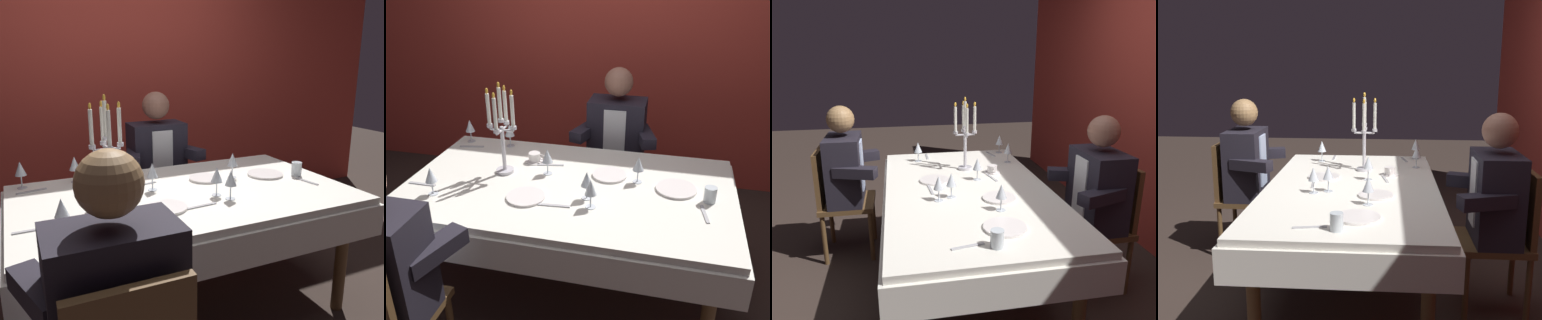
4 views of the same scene
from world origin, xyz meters
TOP-DOWN VIEW (x-y plane):
  - ground_plane at (0.00, 0.00)m, footprint 12.00×12.00m
  - back_wall at (0.00, 1.66)m, footprint 6.00×0.12m
  - dining_table at (0.00, 0.00)m, footprint 1.94×1.14m
  - candelabra at (-0.42, 0.06)m, footprint 0.19×0.19m
  - dinner_plate_0 at (0.62, 0.08)m, footprint 0.23×0.23m
  - dinner_plate_1 at (-0.19, -0.21)m, footprint 0.22×0.22m
  - dinner_plate_2 at (0.22, 0.16)m, footprint 0.21×0.21m
  - wine_glass_0 at (0.18, -0.22)m, footprint 0.07×0.07m
  - wine_glass_1 at (0.14, -0.13)m, footprint 0.07×0.07m
  - wine_glass_2 at (-0.85, 0.46)m, footprint 0.07×0.07m
  - wine_glass_3 at (-0.54, 0.45)m, footprint 0.07×0.07m
  - wine_glass_4 at (-0.71, -0.29)m, footprint 0.07×0.07m
  - wine_glass_5 at (0.39, 0.12)m, footprint 0.07×0.07m
  - wine_glass_6 at (-0.16, 0.10)m, footprint 0.07×0.07m
  - water_tumbler_0 at (0.80, -0.02)m, footprint 0.07×0.07m
  - coffee_cup_0 at (-0.29, 0.25)m, footprint 0.13×0.12m
  - spoon_0 at (0.77, -0.15)m, footprint 0.05×0.17m
  - knife_1 at (-0.02, -0.25)m, footprint 0.19×0.03m
  - spoon_2 at (-0.17, 0.22)m, footprint 0.17×0.05m
  - spoon_3 at (-0.83, -0.20)m, footprint 0.17×0.02m
  - fork_4 at (-0.80, 0.37)m, footprint 0.17×0.05m
  - seated_diner_1 at (0.15, 0.89)m, footprint 0.63×0.48m

SIDE VIEW (x-z plane):
  - ground_plane at x=0.00m, z-range 0.00..0.00m
  - dining_table at x=0.00m, z-range 0.25..0.99m
  - seated_diner_1 at x=0.15m, z-range 0.12..1.36m
  - spoon_0 at x=0.77m, z-range 0.74..0.75m
  - knife_1 at x=-0.02m, z-range 0.74..0.75m
  - spoon_2 at x=-0.17m, z-range 0.74..0.75m
  - spoon_3 at x=-0.83m, z-range 0.74..0.75m
  - fork_4 at x=-0.80m, z-range 0.74..0.75m
  - dinner_plate_0 at x=0.62m, z-range 0.74..0.75m
  - dinner_plate_1 at x=-0.19m, z-range 0.74..0.75m
  - dinner_plate_2 at x=0.22m, z-range 0.74..0.75m
  - coffee_cup_0 at x=-0.29m, z-range 0.74..0.80m
  - water_tumbler_0 at x=0.80m, z-range 0.74..0.83m
  - wine_glass_0 at x=0.18m, z-range 0.77..0.94m
  - wine_glass_1 at x=0.14m, z-range 0.77..0.94m
  - wine_glass_4 at x=-0.71m, z-range 0.77..0.94m
  - wine_glass_5 at x=0.39m, z-range 0.77..0.94m
  - wine_glass_6 at x=-0.16m, z-range 0.77..0.94m
  - wine_glass_2 at x=-0.85m, z-range 0.77..0.94m
  - wine_glass_3 at x=-0.54m, z-range 0.77..0.94m
  - candelabra at x=-0.42m, z-range 0.72..1.29m
  - back_wall at x=0.00m, z-range 0.00..2.70m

